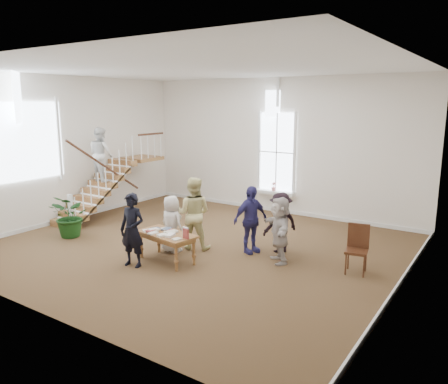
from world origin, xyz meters
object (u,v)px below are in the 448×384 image
Objects in this scene: woman_cluster_b at (280,223)px; side_chair at (357,245)px; woman_cluster_a at (251,220)px; police_officer at (132,230)px; elderly_woman at (172,224)px; woman_cluster_c at (280,230)px; library_table at (166,236)px; floor_plant at (71,216)px; person_yellow at (193,213)px.

side_chair is at bearing 107.89° from woman_cluster_b.
police_officer is at bearing 164.05° from woman_cluster_a.
elderly_woman is 0.94× the size of woman_cluster_b.
side_chair is (1.70, 0.39, -0.17)m from woman_cluster_c.
side_chair is at bearing 62.17° from woman_cluster_c.
library_table is 3.44m from floor_plant.
woman_cluster_c is (0.30, -0.65, 0.02)m from woman_cluster_b.
police_officer is 1.09× the size of woman_cluster_c.
floor_plant is at bearing -43.58° from woman_cluster_b.
woman_cluster_c is (2.27, 0.33, -0.14)m from person_yellow.
woman_cluster_a is (1.67, 1.03, 0.13)m from elderly_woman.
library_table is at bearing -165.08° from side_chair.
person_yellow is at bearing 18.11° from floor_plant.
woman_cluster_b is at bearing -175.45° from person_yellow.
floor_plant is at bearing -3.74° from person_yellow.
elderly_woman is 0.62m from person_yellow.
person_yellow reaches higher than woman_cluster_b.
woman_cluster_a is at bearing -143.42° from woman_cluster_c.
woman_cluster_a is (1.34, 1.63, 0.24)m from library_table.
woman_cluster_a is 0.92m from woman_cluster_c.
person_yellow reaches higher than elderly_woman.
person_yellow is 1.10× the size of woman_cluster_a.
elderly_woman is 4.44m from side_chair.
floor_plant is at bearing -116.63° from woman_cluster_c.
woman_cluster_c is at bearing -154.82° from elderly_woman.
floor_plant is (-4.78, -1.64, -0.24)m from woman_cluster_a.
library_table is 1.10× the size of elderly_woman.
police_officer reaches higher than woman_cluster_c.
elderly_woman is at bearing 11.20° from floor_plant.
police_officer reaches higher than woman_cluster_b.
police_officer is 1.41× the size of floor_plant.
police_officer is 3.38m from woman_cluster_c.
woman_cluster_b reaches higher than floor_plant.
library_table is 0.93× the size of woman_cluster_a.
woman_cluster_c is 5.87m from floor_plant.
floor_plant is (-3.01, 0.63, -0.25)m from police_officer.
woman_cluster_c is (2.67, 2.08, -0.07)m from police_officer.
woman_cluster_b reaches higher than library_table.
floor_plant is (-3.44, -0.01, -0.01)m from library_table.
woman_cluster_b is at bearing -31.23° from woman_cluster_a.
person_yellow is at bearing 100.76° from library_table.
police_officer is 1.80m from person_yellow.
woman_cluster_b is (0.60, 0.45, -0.09)m from woman_cluster_a.
police_officer is 1.18× the size of elderly_woman.
woman_cluster_c is at bearing 166.37° from person_yellow.
person_yellow is 3.60m from floor_plant.
woman_cluster_a reaches higher than library_table.
woman_cluster_a is (1.37, 0.53, -0.08)m from person_yellow.
floor_plant reaches higher than side_chair.
elderly_woman reaches higher than floor_plant.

